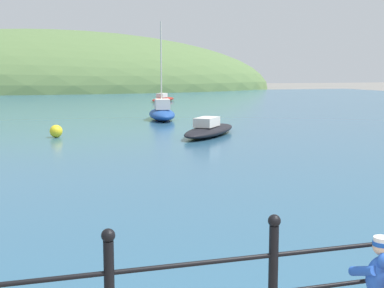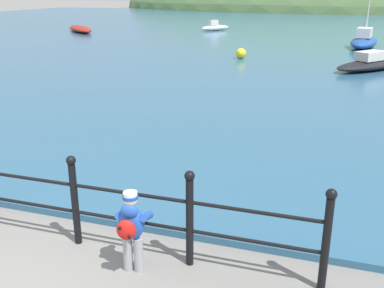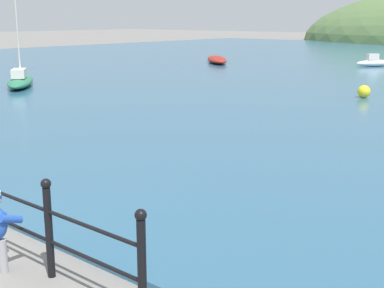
{
  "view_description": "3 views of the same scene",
  "coord_description": "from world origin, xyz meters",
  "px_view_note": "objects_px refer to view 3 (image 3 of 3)",
  "views": [
    {
      "loc": [
        -1.87,
        -2.84,
        2.51
      ],
      "look_at": [
        1.21,
        7.31,
        1.06
      ],
      "focal_mm": 50.0,
      "sensor_mm": 36.0,
      "label": 1
    },
    {
      "loc": [
        3.22,
        -2.88,
        3.14
      ],
      "look_at": [
        1.09,
        3.64,
        0.74
      ],
      "focal_mm": 42.0,
      "sensor_mm": 36.0,
      "label": 2
    },
    {
      "loc": [
        6.75,
        -1.85,
        2.98
      ],
      "look_at": [
        0.87,
        5.14,
        0.81
      ],
      "focal_mm": 50.0,
      "sensor_mm": 36.0,
      "label": 3
    }
  ],
  "objects_px": {
    "boat_green_fishing": "(217,59)",
    "boat_white_sailboat": "(20,80)",
    "boat_blue_hull": "(375,62)",
    "mooring_buoy": "(364,91)"
  },
  "relations": [
    {
      "from": "boat_green_fishing",
      "to": "boat_white_sailboat",
      "type": "bearing_deg",
      "value": -85.6
    },
    {
      "from": "boat_green_fishing",
      "to": "mooring_buoy",
      "type": "relative_size",
      "value": 8.8
    },
    {
      "from": "boat_green_fishing",
      "to": "mooring_buoy",
      "type": "xyz_separation_m",
      "value": [
        13.71,
        -8.98,
        0.02
      ]
    },
    {
      "from": "boat_blue_hull",
      "to": "boat_white_sailboat",
      "type": "bearing_deg",
      "value": -111.98
    },
    {
      "from": "boat_white_sailboat",
      "to": "boat_green_fishing",
      "type": "height_order",
      "value": "boat_white_sailboat"
    },
    {
      "from": "boat_blue_hull",
      "to": "mooring_buoy",
      "type": "bearing_deg",
      "value": -69.85
    },
    {
      "from": "boat_white_sailboat",
      "to": "mooring_buoy",
      "type": "height_order",
      "value": "boat_white_sailboat"
    },
    {
      "from": "boat_white_sailboat",
      "to": "boat_blue_hull",
      "type": "distance_m",
      "value": 20.79
    },
    {
      "from": "boat_white_sailboat",
      "to": "boat_green_fishing",
      "type": "xyz_separation_m",
      "value": [
        -1.18,
        15.31,
        -0.07
      ]
    },
    {
      "from": "boat_green_fishing",
      "to": "mooring_buoy",
      "type": "bearing_deg",
      "value": -33.21
    }
  ]
}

